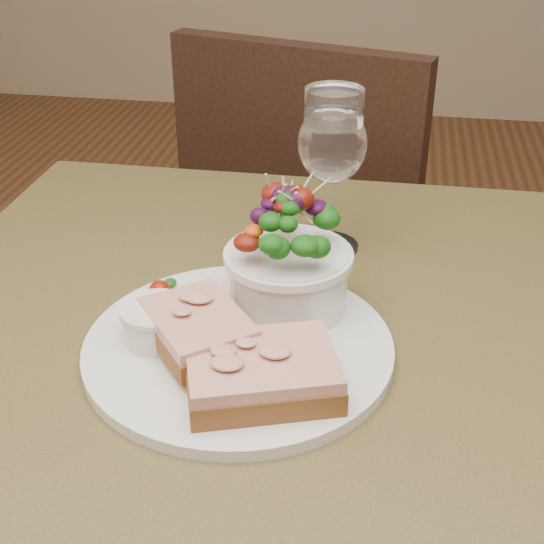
% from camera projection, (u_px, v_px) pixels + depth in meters
% --- Properties ---
extents(cafe_table, '(0.80, 0.80, 0.75)m').
position_uv_depth(cafe_table, '(282.00, 421.00, 0.78)').
color(cafe_table, '#40341B').
rests_on(cafe_table, ground).
extents(chair_far, '(0.52, 0.52, 0.90)m').
position_uv_depth(chair_far, '(326.00, 324.00, 1.56)').
color(chair_far, black).
rests_on(chair_far, ground).
extents(dinner_plate, '(0.29, 0.29, 0.01)m').
position_uv_depth(dinner_plate, '(239.00, 347.00, 0.71)').
color(dinner_plate, white).
rests_on(dinner_plate, cafe_table).
extents(sandwich_front, '(0.15, 0.13, 0.03)m').
position_uv_depth(sandwich_front, '(262.00, 373.00, 0.64)').
color(sandwich_front, '#543116').
rests_on(sandwich_front, dinner_plate).
extents(sandwich_back, '(0.13, 0.13, 0.03)m').
position_uv_depth(sandwich_back, '(198.00, 328.00, 0.68)').
color(sandwich_back, '#543116').
rests_on(sandwich_back, dinner_plate).
extents(ramekin, '(0.06, 0.06, 0.04)m').
position_uv_depth(ramekin, '(156.00, 321.00, 0.70)').
color(ramekin, white).
rests_on(ramekin, dinner_plate).
extents(salad_bowl, '(0.12, 0.12, 0.13)m').
position_uv_depth(salad_bowl, '(288.00, 253.00, 0.73)').
color(salad_bowl, white).
rests_on(salad_bowl, dinner_plate).
extents(garnish, '(0.05, 0.04, 0.02)m').
position_uv_depth(garnish, '(171.00, 291.00, 0.77)').
color(garnish, '#0D390A').
rests_on(garnish, dinner_plate).
extents(wine_glass, '(0.08, 0.08, 0.18)m').
position_uv_depth(wine_glass, '(332.00, 148.00, 0.83)').
color(wine_glass, white).
rests_on(wine_glass, cafe_table).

